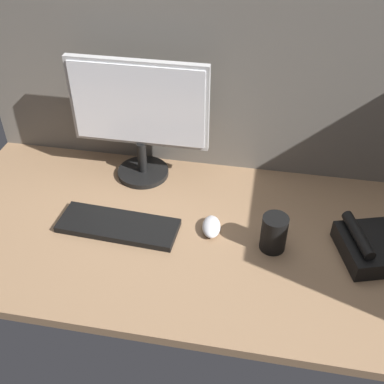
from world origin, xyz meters
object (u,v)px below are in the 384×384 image
object	(u,v)px
monitor	(139,115)
desk_phone	(370,247)
keyboard	(118,226)
mug_black_travel	(274,233)
mouse	(211,226)

from	to	relation	value
monitor	desk_phone	xyz separation A→B (cm)	(74.67, -26.84, -20.57)
keyboard	desk_phone	world-z (taller)	desk_phone
monitor	mug_black_travel	world-z (taller)	monitor
mug_black_travel	mouse	bearing A→B (deg)	168.04
mug_black_travel	monitor	bearing A→B (deg)	148.40
monitor	desk_phone	bearing A→B (deg)	-19.77
mug_black_travel	keyboard	bearing A→B (deg)	-179.63
keyboard	mug_black_travel	distance (cm)	47.48
keyboard	mouse	distance (cm)	28.82
monitor	mug_black_travel	bearing A→B (deg)	-31.60
keyboard	desk_phone	distance (cm)	75.02
monitor	keyboard	distance (cm)	37.01
keyboard	desk_phone	size ratio (longest dim) A/B	1.60
monitor	mouse	xyz separation A→B (cm)	(28.20, -24.91, -22.06)
mug_black_travel	desk_phone	xyz separation A→B (cm)	(27.71, 2.04, -2.56)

